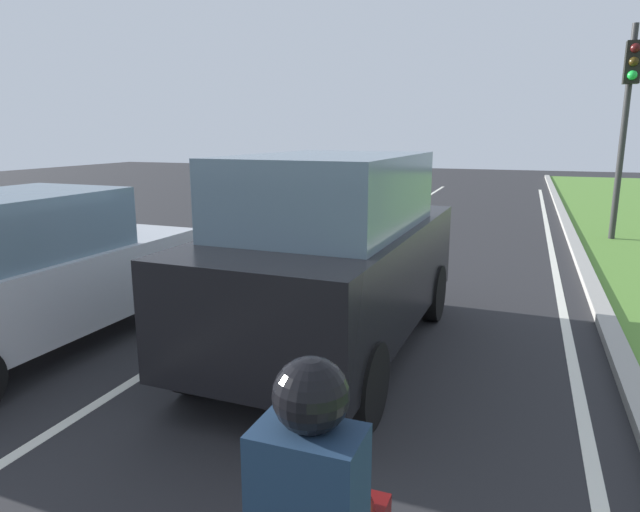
% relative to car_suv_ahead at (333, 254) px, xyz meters
% --- Properties ---
extents(ground_plane, '(60.00, 60.00, 0.00)m').
position_rel_car_suv_ahead_xyz_m(ground_plane, '(-0.96, 5.17, -1.17)').
color(ground_plane, '#262628').
extents(lane_line_center, '(0.12, 32.00, 0.01)m').
position_rel_car_suv_ahead_xyz_m(lane_line_center, '(-1.66, 5.17, -1.16)').
color(lane_line_center, silver).
rests_on(lane_line_center, ground).
extents(lane_line_right_edge, '(0.12, 32.00, 0.01)m').
position_rel_car_suv_ahead_xyz_m(lane_line_right_edge, '(2.64, 5.17, -1.16)').
color(lane_line_right_edge, silver).
rests_on(lane_line_right_edge, ground).
extents(curb_right, '(0.24, 48.00, 0.12)m').
position_rel_car_suv_ahead_xyz_m(curb_right, '(3.14, 5.17, -1.11)').
color(curb_right, '#9E9B93').
rests_on(curb_right, ground).
extents(car_suv_ahead, '(2.09, 4.56, 2.28)m').
position_rel_car_suv_ahead_xyz_m(car_suv_ahead, '(0.00, 0.00, 0.00)').
color(car_suv_ahead, black).
rests_on(car_suv_ahead, ground).
extents(car_sedan_left_lane, '(1.92, 4.34, 1.86)m').
position_rel_car_suv_ahead_xyz_m(car_sedan_left_lane, '(-3.32, -1.15, -0.25)').
color(car_sedan_left_lane, '#B7BABF').
rests_on(car_sedan_left_lane, ground).
extents(rider_person, '(0.50, 0.40, 1.16)m').
position_rel_car_suv_ahead_xyz_m(rider_person, '(1.33, -4.15, 0.02)').
color(rider_person, '#192D47').
rests_on(rider_person, ground).
extents(traffic_light_near_right, '(0.32, 0.50, 4.85)m').
position_rel_car_suv_ahead_xyz_m(traffic_light_near_right, '(4.00, 8.61, 2.04)').
color(traffic_light_near_right, '#2D2D2D').
rests_on(traffic_light_near_right, ground).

